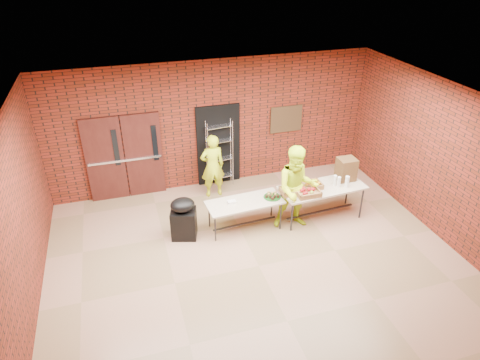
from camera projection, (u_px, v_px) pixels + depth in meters
name	position (u px, v px, depth m)	size (l,w,h in m)	color
room	(261.00, 196.00, 7.56)	(8.08, 7.08, 3.28)	olive
double_doors	(125.00, 157.00, 10.13)	(1.78, 0.12, 2.10)	#431A13
dark_doorway	(218.00, 145.00, 10.74)	(1.10, 0.06, 2.10)	black
bronze_plaque	(286.00, 119.00, 10.94)	(0.85, 0.04, 0.70)	#3F2919
wire_rack	(220.00, 154.00, 10.70)	(0.65, 0.22, 1.76)	silver
table_left	(245.00, 204.00, 9.15)	(1.69, 0.79, 0.68)	beige
table_right	(322.00, 189.00, 9.49)	(1.95, 0.92, 0.78)	beige
basket_bananas	(291.00, 190.00, 9.21)	(0.44, 0.34, 0.14)	olive
basket_oranges	(311.00, 185.00, 9.42)	(0.46, 0.36, 0.14)	olive
basket_apples	(308.00, 192.00, 9.13)	(0.50, 0.39, 0.15)	olive
muffin_tray	(272.00, 196.00, 9.27)	(0.37, 0.37, 0.09)	#144D15
napkin_box	(232.00, 202.00, 9.06)	(0.18, 0.12, 0.06)	white
coffee_dispenser	(346.00, 169.00, 9.64)	(0.40, 0.35, 0.52)	brown
cup_stack_front	(339.00, 182.00, 9.42)	(0.08, 0.08, 0.24)	white
cup_stack_mid	(347.00, 182.00, 9.39)	(0.09, 0.09, 0.27)	white
cup_stack_back	(335.00, 180.00, 9.49)	(0.08, 0.08, 0.23)	white
covered_grill	(184.00, 218.00, 8.95)	(0.61, 0.56, 0.94)	black
volunteer_woman	(213.00, 166.00, 10.29)	(0.59, 0.39, 1.61)	#D6F91B
volunteer_man	(297.00, 188.00, 9.09)	(0.93, 0.72, 1.91)	#D6F91B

